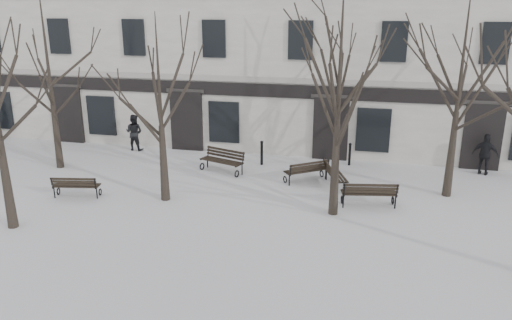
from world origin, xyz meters
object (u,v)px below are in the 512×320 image
(tree_1, at_px, (159,87))
(tree_2, at_px, (340,77))
(bench_1, at_px, (76,186))
(bench_4, at_px, (307,170))
(bench_2, at_px, (369,193))
(bench_3, at_px, (223,160))
(bench_5, at_px, (334,174))

(tree_1, height_order, tree_2, tree_2)
(bench_1, bearing_deg, bench_4, -166.63)
(bench_2, xyz_separation_m, bench_4, (-2.50, 2.11, -0.03))
(tree_2, bearing_deg, bench_3, 145.48)
(bench_3, xyz_separation_m, bench_5, (4.81, -0.69, -0.04))
(bench_1, distance_m, bench_3, 6.06)
(bench_1, height_order, bench_3, bench_3)
(bench_1, bearing_deg, tree_1, 178.65)
(bench_3, relative_size, bench_4, 1.13)
(bench_5, bearing_deg, bench_4, 58.23)
(tree_1, bearing_deg, bench_5, 25.47)
(tree_1, height_order, bench_5, tree_1)
(tree_2, height_order, bench_4, tree_2)
(tree_2, xyz_separation_m, bench_5, (-0.20, 2.75, -4.22))
(bench_3, distance_m, bench_5, 4.86)
(bench_2, relative_size, bench_3, 0.98)
(bench_1, xyz_separation_m, bench_4, (8.18, 3.63, 0.03))
(bench_1, relative_size, bench_3, 0.87)
(tree_1, xyz_separation_m, bench_4, (4.85, 3.09, -3.69))
(tree_2, relative_size, bench_3, 3.68)
(bench_2, bearing_deg, tree_1, -2.81)
(bench_3, bearing_deg, bench_2, -2.94)
(tree_1, xyz_separation_m, bench_2, (7.35, 0.98, -3.66))
(tree_1, bearing_deg, bench_3, 71.91)
(bench_4, bearing_deg, bench_5, 130.03)
(bench_5, bearing_deg, bench_1, 90.92)
(bench_2, distance_m, bench_5, 2.32)
(bench_1, height_order, bench_2, bench_2)
(tree_2, distance_m, bench_3, 7.38)
(bench_2, relative_size, bench_5, 1.06)
(tree_2, height_order, bench_1, tree_2)
(bench_3, bearing_deg, tree_1, -88.64)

